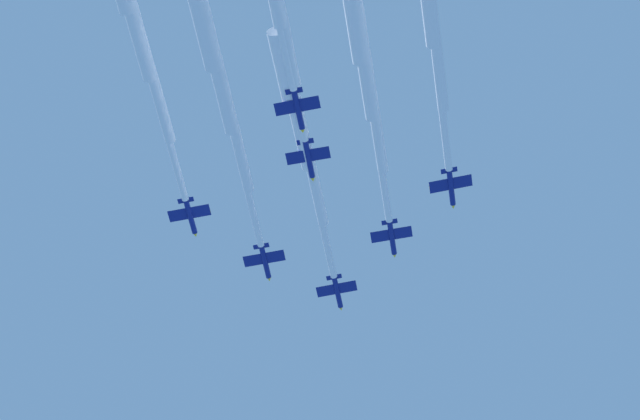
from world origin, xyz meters
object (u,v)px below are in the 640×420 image
jet_starboard_inner (368,85)px  jet_port_mid (139,38)px  jet_lead (300,131)px  jet_starboard_mid (428,4)px  jet_port_inner (223,94)px

jet_starboard_inner → jet_port_mid: bearing=165.6°
jet_starboard_inner → jet_port_mid: (-41.11, 10.59, 0.33)m
jet_lead → jet_starboard_mid: 35.12m
jet_lead → jet_port_mid: bearing=-174.1°
jet_port_inner → jet_port_mid: 18.06m
jet_lead → jet_port_mid: size_ratio=0.98×
jet_lead → jet_port_inner: size_ratio=1.00×
jet_port_inner → jet_starboard_inner: size_ratio=1.10×
jet_port_inner → jet_port_mid: bearing=-173.7°
jet_lead → jet_starboard_mid: jet_lead is taller
jet_lead → jet_starboard_inner: 15.69m
jet_port_inner → jet_starboard_inner: (23.37, -12.56, 2.45)m
jet_port_inner → jet_port_mid: jet_port_mid is taller
jet_lead → jet_port_mid: jet_port_mid is taller
jet_lead → jet_starboard_inner: jet_starboard_inner is taller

